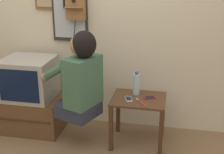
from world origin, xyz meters
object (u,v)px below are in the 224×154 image
object	(u,v)px
television	(29,78)
cell_phone_held	(129,99)
wall_phone_antique	(76,2)
cell_phone_spare	(150,98)
person	(81,77)
toothbrush	(141,102)
wall_mirror	(69,5)
water_bottle	(136,84)

from	to	relation	value
television	cell_phone_held	xyz separation A→B (m)	(1.13, -0.13, -0.10)
wall_phone_antique	cell_phone_spare	size ratio (longest dim) A/B	5.72
person	wall_phone_antique	bearing A→B (deg)	42.22
toothbrush	television	bearing A→B (deg)	133.34
person	wall_phone_antique	distance (m)	0.85
person	cell_phone_spare	distance (m)	0.73
wall_mirror	cell_phone_held	xyz separation A→B (m)	(0.73, -0.45, -0.86)
person	water_bottle	distance (m)	0.59
person	wall_phone_antique	world-z (taller)	wall_phone_antique
person	cell_phone_held	distance (m)	0.53
wall_mirror	toothbrush	size ratio (longest dim) A/B	5.27
person	wall_mirror	xyz separation A→B (m)	(-0.27, 0.54, 0.62)
wall_mirror	toothbrush	distance (m)	1.32
cell_phone_held	water_bottle	xyz separation A→B (m)	(0.06, 0.16, 0.11)
cell_phone_held	water_bottle	distance (m)	0.20
television	cell_phone_spare	bearing A→B (deg)	-1.99
cell_phone_spare	toothbrush	size ratio (longest dim) A/B	0.91
television	toothbrush	xyz separation A→B (m)	(1.26, -0.18, -0.10)
cell_phone_spare	water_bottle	world-z (taller)	water_bottle
person	cell_phone_spare	xyz separation A→B (m)	(0.66, 0.18, -0.24)
wall_mirror	cell_phone_held	distance (m)	1.21
television	wall_phone_antique	distance (m)	0.97
television	water_bottle	bearing A→B (deg)	1.58
wall_phone_antique	water_bottle	distance (m)	1.09
cell_phone_held	person	bearing A→B (deg)	173.91
person	wall_phone_antique	size ratio (longest dim) A/B	1.13
television	cell_phone_held	world-z (taller)	television
cell_phone_held	toothbrush	bearing A→B (deg)	-42.06
cell_phone_spare	toothbrush	bearing A→B (deg)	-50.96
water_bottle	toothbrush	world-z (taller)	water_bottle
person	wall_mirror	world-z (taller)	wall_mirror
wall_phone_antique	wall_mirror	bearing A→B (deg)	154.46
television	cell_phone_spare	distance (m)	1.34
person	wall_mirror	size ratio (longest dim) A/B	1.12
wall_phone_antique	television	bearing A→B (deg)	-149.84
television	wall_mirror	bearing A→B (deg)	38.98
wall_phone_antique	toothbrush	size ratio (longest dim) A/B	5.22
television	wall_mirror	world-z (taller)	wall_mirror
wall_mirror	cell_phone_held	size ratio (longest dim) A/B	5.82
wall_mirror	water_bottle	bearing A→B (deg)	-20.00
television	wall_mirror	xyz separation A→B (m)	(0.40, 0.32, 0.76)
wall_phone_antique	wall_mirror	size ratio (longest dim) A/B	0.99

